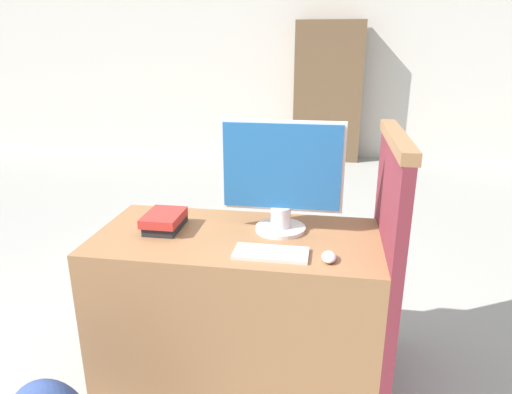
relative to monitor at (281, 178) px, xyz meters
The scene contains 8 objects.
wall_back 4.88m from the monitor, 92.33° to the left, with size 12.00×0.06×2.80m.
desk 0.68m from the monitor, 153.98° to the right, with size 1.33×0.66×0.76m.
carrel_divider 0.63m from the monitor, ahead, with size 0.07×0.76×1.26m.
monitor is the anchor object (origin of this frame).
keyboard 0.38m from the monitor, 92.09° to the right, with size 0.32×0.14×0.02m.
mouse 0.45m from the monitor, 51.44° to the right, with size 0.06×0.10×0.04m.
book_stack 0.60m from the monitor, behind, with size 0.17×0.25×0.08m.
bookshelf_far 4.62m from the monitor, 88.07° to the left, with size 0.94×0.32×1.92m.
Camera 1 is at (0.41, -1.60, 1.62)m, focal length 32.00 mm.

